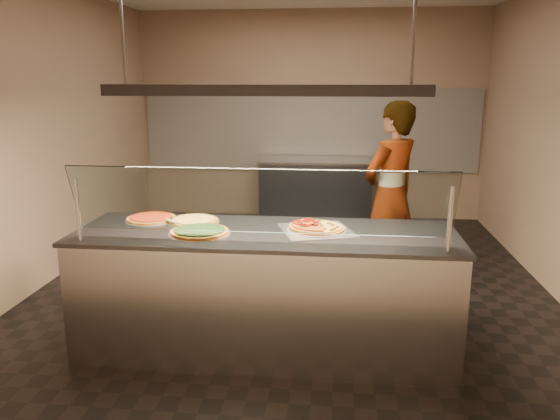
# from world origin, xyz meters

# --- Properties ---
(ground) EXTENTS (5.00, 6.00, 0.02)m
(ground) POSITION_xyz_m (0.00, 0.00, -0.01)
(ground) COLOR black
(ground) RESTS_ON ground
(wall_back) EXTENTS (5.00, 0.02, 3.00)m
(wall_back) POSITION_xyz_m (0.00, 3.01, 1.50)
(wall_back) COLOR #9E8066
(wall_back) RESTS_ON ground
(wall_front) EXTENTS (5.00, 0.02, 3.00)m
(wall_front) POSITION_xyz_m (0.00, -3.01, 1.50)
(wall_front) COLOR #9E8066
(wall_front) RESTS_ON ground
(wall_left) EXTENTS (0.02, 6.00, 3.00)m
(wall_left) POSITION_xyz_m (-2.51, 0.00, 1.50)
(wall_left) COLOR #9E8066
(wall_left) RESTS_ON ground
(tile_band) EXTENTS (4.90, 0.02, 1.20)m
(tile_band) POSITION_xyz_m (0.00, 2.98, 1.30)
(tile_band) COLOR silver
(tile_band) RESTS_ON wall_back
(serving_counter) EXTENTS (2.82, 0.94, 0.93)m
(serving_counter) POSITION_xyz_m (-0.10, -1.24, 0.47)
(serving_counter) COLOR #B7B7BC
(serving_counter) RESTS_ON ground
(sneeze_guard) EXTENTS (2.58, 0.18, 0.54)m
(sneeze_guard) POSITION_xyz_m (-0.10, -1.59, 1.23)
(sneeze_guard) COLOR #B7B7BC
(sneeze_guard) RESTS_ON serving_counter
(perforated_tray) EXTENTS (0.62, 0.62, 0.01)m
(perforated_tray) POSITION_xyz_m (0.27, -1.19, 0.94)
(perforated_tray) COLOR silver
(perforated_tray) RESTS_ON serving_counter
(half_pizza_pepperoni) EXTENTS (0.32, 0.45, 0.05)m
(half_pizza_pepperoni) POSITION_xyz_m (0.17, -1.19, 0.96)
(half_pizza_pepperoni) COLOR brown
(half_pizza_pepperoni) RESTS_ON perforated_tray
(half_pizza_sausage) EXTENTS (0.32, 0.45, 0.04)m
(half_pizza_sausage) POSITION_xyz_m (0.37, -1.19, 0.96)
(half_pizza_sausage) COLOR brown
(half_pizza_sausage) RESTS_ON perforated_tray
(pizza_spinach) EXTENTS (0.45, 0.45, 0.03)m
(pizza_spinach) POSITION_xyz_m (-0.57, -1.36, 0.95)
(pizza_spinach) COLOR silver
(pizza_spinach) RESTS_ON serving_counter
(pizza_cheese) EXTENTS (0.41, 0.41, 0.03)m
(pizza_cheese) POSITION_xyz_m (-0.70, -1.04, 0.94)
(pizza_cheese) COLOR silver
(pizza_cheese) RESTS_ON serving_counter
(pizza_tomato) EXTENTS (0.41, 0.41, 0.03)m
(pizza_tomato) POSITION_xyz_m (-1.06, -1.00, 0.94)
(pizza_tomato) COLOR silver
(pizza_tomato) RESTS_ON serving_counter
(pizza_spatula) EXTENTS (0.29, 0.17, 0.02)m
(pizza_spatula) POSITION_xyz_m (-0.79, -1.14, 0.96)
(pizza_spatula) COLOR #B7B7BC
(pizza_spatula) RESTS_ON pizza_spinach
(prep_table) EXTENTS (1.59, 0.74, 0.93)m
(prep_table) POSITION_xyz_m (0.12, 2.55, 0.47)
(prep_table) COLOR #3B3B40
(prep_table) RESTS_ON ground
(worker) EXTENTS (0.78, 0.78, 1.83)m
(worker) POSITION_xyz_m (0.95, 0.26, 0.92)
(worker) COLOR #241F2A
(worker) RESTS_ON ground
(heat_lamp_housing) EXTENTS (2.30, 0.18, 0.08)m
(heat_lamp_housing) POSITION_xyz_m (-0.10, -1.24, 1.95)
(heat_lamp_housing) COLOR #3B3B40
(heat_lamp_housing) RESTS_ON ceiling
(lamp_rod_left) EXTENTS (0.02, 0.02, 1.01)m
(lamp_rod_left) POSITION_xyz_m (-1.10, -1.24, 2.50)
(lamp_rod_left) COLOR #B7B7BC
(lamp_rod_left) RESTS_ON ceiling
(lamp_rod_right) EXTENTS (0.02, 0.02, 1.01)m
(lamp_rod_right) POSITION_xyz_m (0.90, -1.24, 2.50)
(lamp_rod_right) COLOR #B7B7BC
(lamp_rod_right) RESTS_ON ceiling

